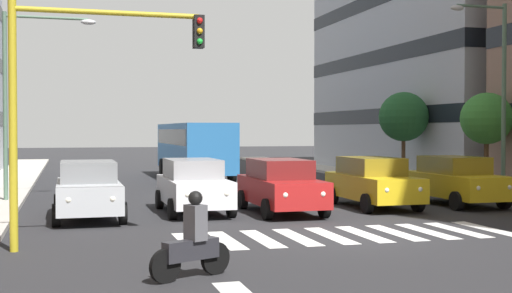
% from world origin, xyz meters
% --- Properties ---
extents(ground_plane, '(180.00, 180.00, 0.00)m').
position_xyz_m(ground_plane, '(0.00, 0.00, 0.00)').
color(ground_plane, '#262628').
extents(building_left_block_0, '(10.96, 19.81, 20.86)m').
position_xyz_m(building_left_block_0, '(-16.33, -21.61, 10.43)').
color(building_left_block_0, '#ADB2BC').
rests_on(building_left_block_0, ground_plane).
extents(crosswalk_markings, '(8.55, 2.80, 0.01)m').
position_xyz_m(crosswalk_markings, '(-0.00, 0.00, 0.00)').
color(crosswalk_markings, silver).
rests_on(crosswalk_markings, ground_plane).
extents(car_0, '(2.02, 4.44, 1.72)m').
position_xyz_m(car_0, '(-6.44, -5.32, 0.89)').
color(car_0, gold).
rests_on(car_0, ground_plane).
extents(car_1, '(2.02, 4.44, 1.72)m').
position_xyz_m(car_1, '(-3.26, -5.40, 0.89)').
color(car_1, gold).
rests_on(car_1, ground_plane).
extents(car_2, '(2.02, 4.44, 1.72)m').
position_xyz_m(car_2, '(0.25, -4.75, 0.89)').
color(car_2, maroon).
rests_on(car_2, ground_plane).
extents(car_3, '(2.02, 4.44, 1.72)m').
position_xyz_m(car_3, '(2.94, -5.57, 0.89)').
color(car_3, silver).
rests_on(car_3, ground_plane).
extents(car_4, '(2.02, 4.44, 1.72)m').
position_xyz_m(car_4, '(6.23, -4.95, 0.89)').
color(car_4, '#B2B7BC').
rests_on(car_4, ground_plane).
extents(bus_behind_traffic, '(2.78, 10.50, 3.00)m').
position_xyz_m(bus_behind_traffic, '(0.25, -20.31, 1.86)').
color(bus_behind_traffic, '#286BAD').
rests_on(bus_behind_traffic, ground_plane).
extents(motorcycle_with_rider, '(1.58, 0.82, 1.57)m').
position_xyz_m(motorcycle_with_rider, '(4.68, 3.94, 0.65)').
color(motorcycle_with_rider, black).
rests_on(motorcycle_with_rider, ground_plane).
extents(traffic_light_gantry, '(4.31, 0.36, 5.50)m').
position_xyz_m(traffic_light_gantry, '(6.74, 0.25, 3.70)').
color(traffic_light_gantry, '#AD991E').
rests_on(traffic_light_gantry, ground_plane).
extents(street_lamp_left, '(2.37, 0.28, 7.23)m').
position_xyz_m(street_lamp_left, '(-8.61, -6.13, 4.51)').
color(street_lamp_left, '#4C6B56').
rests_on(street_lamp_left, sidewalk_left).
extents(street_lamp_right, '(3.27, 0.28, 6.74)m').
position_xyz_m(street_lamp_right, '(8.39, -9.95, 4.34)').
color(street_lamp_right, '#4C6B56').
rests_on(street_lamp_right, sidewalk_right).
extents(street_tree_1, '(2.14, 2.14, 4.06)m').
position_xyz_m(street_tree_1, '(-9.85, -8.50, 3.12)').
color(street_tree_1, '#513823').
rests_on(street_tree_1, sidewalk_left).
extents(street_tree_2, '(2.53, 2.53, 4.46)m').
position_xyz_m(street_tree_2, '(-9.74, -15.45, 3.33)').
color(street_tree_2, '#513823').
rests_on(street_tree_2, sidewalk_left).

